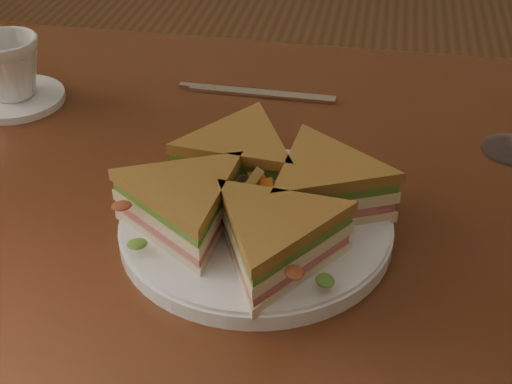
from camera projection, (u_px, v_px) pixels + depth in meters
table at (294, 261)px, 0.83m from camera, size 1.20×0.80×0.75m
plate at (256, 226)px, 0.71m from camera, size 0.27×0.27×0.02m
sandwich_wedges at (256, 196)px, 0.69m from camera, size 0.33×0.33×0.06m
crisps_mound at (256, 200)px, 0.69m from camera, size 0.09×0.09×0.05m
spoon at (220, 163)px, 0.81m from camera, size 0.17×0.09×0.01m
knife at (251, 93)px, 0.96m from camera, size 0.22×0.02×0.00m
saucer at (16, 99)px, 0.94m from camera, size 0.13×0.13×0.01m
coffee_cup at (9, 67)px, 0.92m from camera, size 0.10×0.10×0.08m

